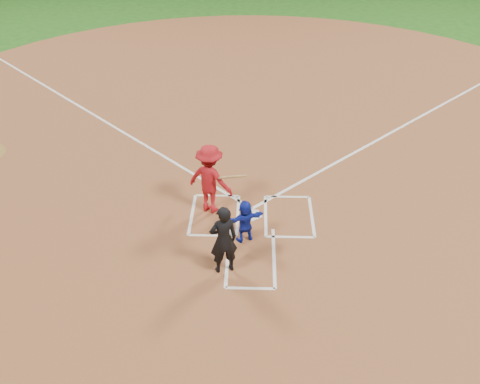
{
  "coord_description": "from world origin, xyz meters",
  "views": [
    {
      "loc": [
        0.04,
        -11.57,
        8.24
      ],
      "look_at": [
        -0.3,
        -0.4,
        1.0
      ],
      "focal_mm": 40.0,
      "sensor_mm": 36.0,
      "label": 1
    }
  ],
  "objects_px": {
    "home_plate": "(252,215)",
    "catcher": "(245,221)",
    "umpire": "(223,240)",
    "batter_at_plate": "(210,179)"
  },
  "relations": [
    {
      "from": "catcher",
      "to": "batter_at_plate",
      "type": "relative_size",
      "value": 0.59
    },
    {
      "from": "catcher",
      "to": "batter_at_plate",
      "type": "distance_m",
      "value": 1.63
    },
    {
      "from": "home_plate",
      "to": "batter_at_plate",
      "type": "height_order",
      "value": "batter_at_plate"
    },
    {
      "from": "batter_at_plate",
      "to": "umpire",
      "type": "bearing_deg",
      "value": -78.69
    },
    {
      "from": "home_plate",
      "to": "umpire",
      "type": "distance_m",
      "value": 2.44
    },
    {
      "from": "umpire",
      "to": "batter_at_plate",
      "type": "relative_size",
      "value": 0.91
    },
    {
      "from": "home_plate",
      "to": "batter_at_plate",
      "type": "xyz_separation_m",
      "value": [
        -1.1,
        0.22,
        0.96
      ]
    },
    {
      "from": "catcher",
      "to": "umpire",
      "type": "distance_m",
      "value": 1.27
    },
    {
      "from": "home_plate",
      "to": "catcher",
      "type": "relative_size",
      "value": 0.53
    },
    {
      "from": "umpire",
      "to": "catcher",
      "type": "bearing_deg",
      "value": -130.33
    }
  ]
}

